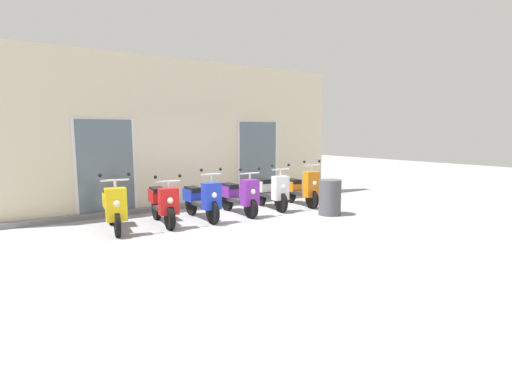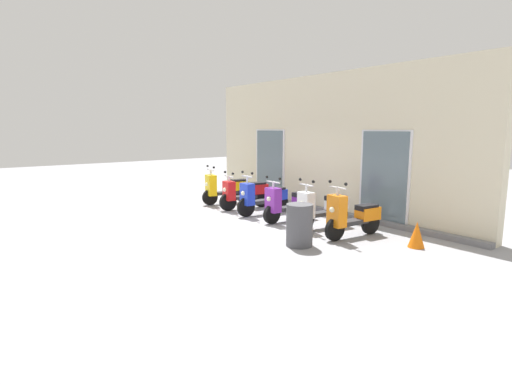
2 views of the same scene
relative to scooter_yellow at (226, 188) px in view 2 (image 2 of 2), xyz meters
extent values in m
plane|color=#939399|center=(2.45, -1.21, -0.50)|extent=(40.00, 40.00, 0.00)
cube|color=beige|center=(2.45, 1.72, 1.41)|extent=(9.50, 0.30, 3.81)
cube|color=slate|center=(2.45, 1.47, -0.44)|extent=(9.50, 0.20, 0.12)
cube|color=silver|center=(0.29, 1.55, 0.65)|extent=(1.39, 0.04, 2.30)
cube|color=slate|center=(0.29, 1.53, 0.65)|extent=(1.27, 0.02, 2.22)
cube|color=silver|center=(4.62, 1.55, 0.65)|extent=(1.39, 0.04, 2.30)
cube|color=slate|center=(4.62, 1.53, 0.65)|extent=(1.27, 0.02, 2.22)
cylinder|color=black|center=(-0.09, -0.52, -0.26)|extent=(0.17, 0.49, 0.48)
cylinder|color=black|center=(0.10, 0.59, -0.26)|extent=(0.17, 0.49, 0.48)
cube|color=#2D2D30|center=(0.01, 0.03, -0.16)|extent=(0.37, 0.73, 0.09)
cube|color=yellow|center=(-0.08, -0.48, 0.12)|extent=(0.41, 0.30, 0.63)
sphere|color=#F2EFCC|center=(-0.10, -0.61, 0.16)|extent=(0.12, 0.12, 0.12)
cube|color=yellow|center=(0.08, 0.49, 0.05)|extent=(0.38, 0.56, 0.28)
cube|color=black|center=(0.08, 0.45, 0.19)|extent=(0.34, 0.52, 0.11)
cylinder|color=silver|center=(-0.08, -0.48, 0.51)|extent=(0.06, 0.06, 0.19)
cylinder|color=silver|center=(-0.08, -0.48, 0.58)|extent=(0.51, 0.12, 0.04)
sphere|color=black|center=(0.17, -0.52, 0.68)|extent=(0.07, 0.07, 0.07)
sphere|color=black|center=(-0.33, -0.44, 0.68)|extent=(0.07, 0.07, 0.07)
cylinder|color=black|center=(0.95, -0.56, -0.25)|extent=(0.18, 0.51, 0.50)
cylinder|color=black|center=(1.10, 0.55, -0.25)|extent=(0.18, 0.51, 0.50)
cube|color=#2D2D30|center=(1.03, 0.00, -0.15)|extent=(0.35, 0.72, 0.09)
cube|color=red|center=(0.96, -0.52, 0.08)|extent=(0.41, 0.29, 0.54)
sphere|color=#F2EFCC|center=(0.94, -0.64, 0.12)|extent=(0.12, 0.12, 0.12)
cube|color=red|center=(1.09, 0.45, 0.06)|extent=(0.37, 0.56, 0.28)
cube|color=black|center=(1.08, 0.41, 0.20)|extent=(0.32, 0.51, 0.11)
cylinder|color=silver|center=(0.96, -0.52, 0.42)|extent=(0.06, 0.06, 0.18)
cylinder|color=silver|center=(0.96, -0.52, 0.49)|extent=(0.50, 0.10, 0.04)
sphere|color=black|center=(1.20, -0.55, 0.59)|extent=(0.07, 0.07, 0.07)
sphere|color=black|center=(0.71, -0.48, 0.59)|extent=(0.07, 0.07, 0.07)
cylinder|color=black|center=(1.91, -0.62, -0.24)|extent=(0.10, 0.52, 0.52)
cylinder|color=black|center=(1.96, 0.54, -0.24)|extent=(0.10, 0.52, 0.52)
cube|color=#2D2D30|center=(1.93, -0.04, -0.14)|extent=(0.29, 0.73, 0.09)
cube|color=#1E38C6|center=(1.91, -0.58, 0.11)|extent=(0.39, 0.26, 0.58)
sphere|color=#F2EFCC|center=(1.91, -0.71, 0.15)|extent=(0.12, 0.12, 0.12)
cube|color=#1E38C6|center=(1.95, 0.44, 0.01)|extent=(0.32, 0.53, 0.28)
cube|color=black|center=(1.95, 0.40, 0.15)|extent=(0.28, 0.49, 0.11)
cylinder|color=silver|center=(1.91, -0.58, 0.49)|extent=(0.06, 0.06, 0.23)
cylinder|color=silver|center=(1.91, -0.58, 0.59)|extent=(0.45, 0.05, 0.04)
sphere|color=black|center=(2.14, -0.58, 0.69)|extent=(0.07, 0.07, 0.07)
sphere|color=black|center=(1.69, -0.57, 0.69)|extent=(0.07, 0.07, 0.07)
cylinder|color=black|center=(2.93, -0.58, -0.26)|extent=(0.12, 0.47, 0.47)
cylinder|color=black|center=(2.96, 0.55, -0.26)|extent=(0.12, 0.47, 0.47)
cube|color=#2D2D30|center=(2.95, -0.01, -0.16)|extent=(0.28, 0.71, 0.09)
cube|color=purple|center=(2.93, -0.54, 0.10)|extent=(0.39, 0.25, 0.60)
sphere|color=#F2EFCC|center=(2.93, -0.67, 0.14)|extent=(0.12, 0.12, 0.12)
cube|color=purple|center=(2.96, 0.45, 0.01)|extent=(0.31, 0.53, 0.28)
cube|color=black|center=(2.96, 0.41, 0.15)|extent=(0.27, 0.49, 0.11)
cylinder|color=silver|center=(2.93, -0.54, 0.47)|extent=(0.06, 0.06, 0.19)
cylinder|color=silver|center=(2.93, -0.54, 0.54)|extent=(0.50, 0.05, 0.04)
sphere|color=black|center=(3.19, -0.55, 0.64)|extent=(0.07, 0.07, 0.07)
sphere|color=black|center=(2.68, -0.53, 0.64)|extent=(0.07, 0.07, 0.07)
cylinder|color=black|center=(3.93, -0.44, -0.25)|extent=(0.15, 0.51, 0.50)
cylinder|color=black|center=(4.05, 0.61, -0.25)|extent=(0.15, 0.51, 0.50)
cube|color=#2D2D30|center=(3.99, 0.09, -0.15)|extent=(0.33, 0.68, 0.09)
cube|color=white|center=(3.93, -0.40, 0.11)|extent=(0.40, 0.28, 0.59)
sphere|color=#F2EFCC|center=(3.92, -0.53, 0.15)|extent=(0.12, 0.12, 0.12)
cube|color=white|center=(4.04, 0.52, 0.05)|extent=(0.36, 0.55, 0.28)
cube|color=black|center=(4.03, 0.48, 0.19)|extent=(0.31, 0.51, 0.11)
cylinder|color=silver|center=(3.93, -0.40, 0.49)|extent=(0.06, 0.06, 0.21)
cylinder|color=silver|center=(3.93, -0.40, 0.57)|extent=(0.47, 0.09, 0.04)
sphere|color=black|center=(4.17, -0.43, 0.67)|extent=(0.07, 0.07, 0.07)
sphere|color=black|center=(3.70, -0.37, 0.67)|extent=(0.07, 0.07, 0.07)
cylinder|color=black|center=(4.90, -0.51, -0.25)|extent=(0.14, 0.49, 0.48)
cylinder|color=black|center=(5.02, 0.54, -0.25)|extent=(0.14, 0.49, 0.48)
cube|color=#2D2D30|center=(4.96, 0.01, -0.15)|extent=(0.33, 0.68, 0.09)
cube|color=orange|center=(4.90, -0.47, 0.14)|extent=(0.41, 0.28, 0.66)
sphere|color=#F2EFCC|center=(4.89, -0.60, 0.18)|extent=(0.12, 0.12, 0.12)
cube|color=orange|center=(5.01, 0.44, -0.01)|extent=(0.36, 0.55, 0.28)
cube|color=black|center=(5.00, 0.40, 0.13)|extent=(0.31, 0.51, 0.11)
cylinder|color=silver|center=(4.90, -0.47, 0.55)|extent=(0.06, 0.06, 0.20)
cylinder|color=silver|center=(4.90, -0.47, 0.63)|extent=(0.47, 0.09, 0.04)
sphere|color=black|center=(5.14, -0.49, 0.73)|extent=(0.07, 0.07, 0.07)
sphere|color=black|center=(4.67, -0.44, 0.73)|extent=(0.07, 0.07, 0.07)
cone|color=orange|center=(6.20, 0.41, -0.24)|extent=(0.32, 0.32, 0.52)
cylinder|color=#4C4C51|center=(4.70, -1.34, -0.07)|extent=(0.53, 0.53, 0.85)
camera|label=1|loc=(-2.19, -8.16, 1.48)|focal=28.34mm
camera|label=2|loc=(10.32, -6.78, 1.83)|focal=28.07mm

